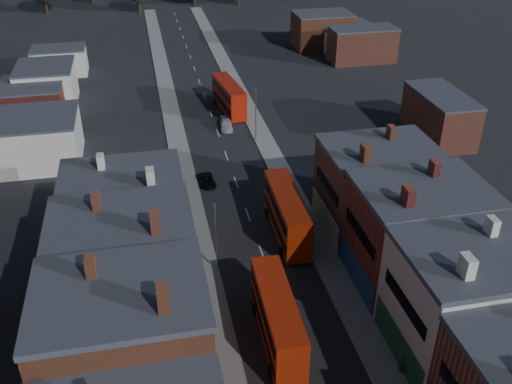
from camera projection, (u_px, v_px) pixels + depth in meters
name	position (u px, v px, depth m)	size (l,w,h in m)	color
pavement_west	(185.00, 180.00, 75.88)	(3.00, 200.00, 0.12)	gray
pavement_east	(280.00, 170.00, 78.18)	(3.00, 200.00, 0.12)	gray
lamp_post_2	(216.00, 234.00, 56.89)	(0.25, 0.70, 8.12)	slate
lamp_post_3	(256.00, 112.00, 84.03)	(0.25, 0.70, 8.12)	slate
bus_0	(277.00, 318.00, 49.33)	(3.23, 11.79, 5.06)	#B9240A
bus_1	(287.00, 213.00, 63.58)	(3.32, 12.29, 5.28)	#9E2209
bus_2	(229.00, 96.00, 95.02)	(4.07, 11.90, 5.04)	#9A1606
car_2	(207.00, 180.00, 74.72)	(1.87, 4.06, 1.13)	black
car_3	(226.00, 125.00, 90.02)	(1.84, 4.52, 1.31)	#BDBDBD
ped_3	(401.00, 365.00, 47.16)	(0.93, 0.42, 1.59)	#5D5650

